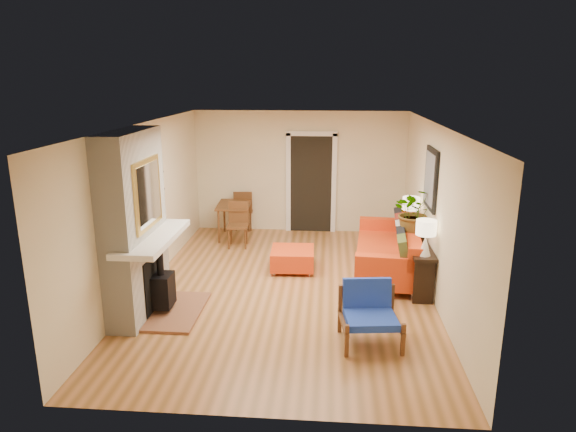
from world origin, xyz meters
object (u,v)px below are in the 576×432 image
at_px(sofa, 392,250).
at_px(blue_chair, 369,310).
at_px(dining_table, 237,211).
at_px(houseplant, 415,212).
at_px(lamp_near, 426,234).
at_px(ottoman, 293,258).
at_px(lamp_far, 411,208).
at_px(console_table, 416,249).

relative_size(sofa, blue_chair, 2.97).
distance_m(dining_table, houseplant, 3.89).
relative_size(blue_chair, lamp_near, 1.51).
bearing_deg(lamp_near, blue_chair, -124.96).
xyz_separation_m(ottoman, lamp_near, (2.04, -1.12, 0.85)).
height_order(ottoman, dining_table, dining_table).
distance_m(sofa, lamp_far, 0.81).
distance_m(ottoman, lamp_near, 2.48).
xyz_separation_m(console_table, lamp_near, (0.00, -0.73, 0.49)).
bearing_deg(dining_table, blue_chair, -59.67).
relative_size(lamp_near, houseplant, 0.65).
height_order(blue_chair, dining_table, dining_table).
bearing_deg(lamp_far, sofa, -134.22).
bearing_deg(houseplant, lamp_far, 88.90).
bearing_deg(dining_table, lamp_far, -23.23).
distance_m(blue_chair, lamp_near, 1.68).
xyz_separation_m(dining_table, lamp_near, (3.33, -2.91, 0.48)).
relative_size(sofa, lamp_far, 4.47).
distance_m(sofa, houseplant, 0.82).
xyz_separation_m(blue_chair, dining_table, (-2.44, 4.18, 0.17)).
distance_m(ottoman, houseplant, 2.24).
height_order(sofa, lamp_far, lamp_far).
bearing_deg(lamp_far, blue_chair, -107.89).
xyz_separation_m(blue_chair, lamp_near, (0.89, 1.27, 0.65)).
bearing_deg(lamp_near, console_table, 90.00).
bearing_deg(lamp_far, console_table, -90.00).
height_order(sofa, lamp_near, lamp_near).
bearing_deg(sofa, lamp_near, -73.88).
bearing_deg(sofa, lamp_far, 45.78).
xyz_separation_m(console_table, houseplant, (-0.01, 0.23, 0.56)).
distance_m(sofa, dining_table, 3.49).
bearing_deg(dining_table, ottoman, -54.22).
bearing_deg(sofa, console_table, -51.45).
height_order(dining_table, houseplant, houseplant).
height_order(lamp_near, houseplant, houseplant).
relative_size(dining_table, console_table, 0.90).
bearing_deg(houseplant, lamp_near, -89.40).
bearing_deg(console_table, houseplant, 92.50).
distance_m(console_table, lamp_near, 0.87).
bearing_deg(blue_chair, ottoman, 115.82).
bearing_deg(lamp_far, lamp_near, -90.00).
relative_size(console_table, houseplant, 2.22).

